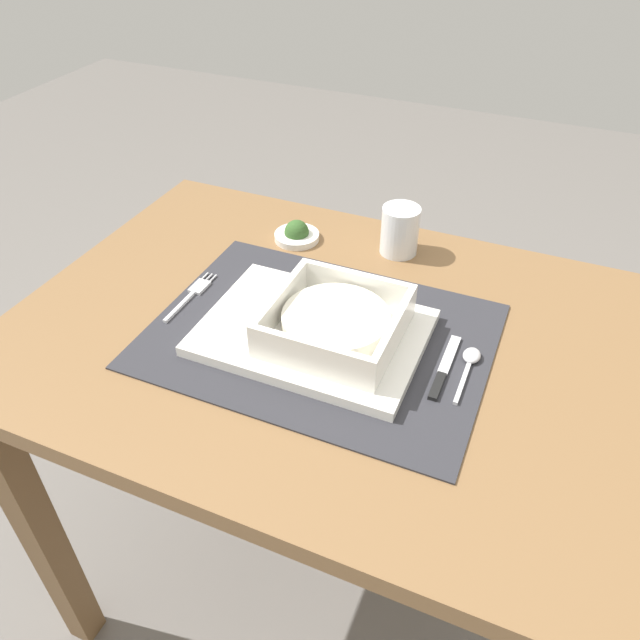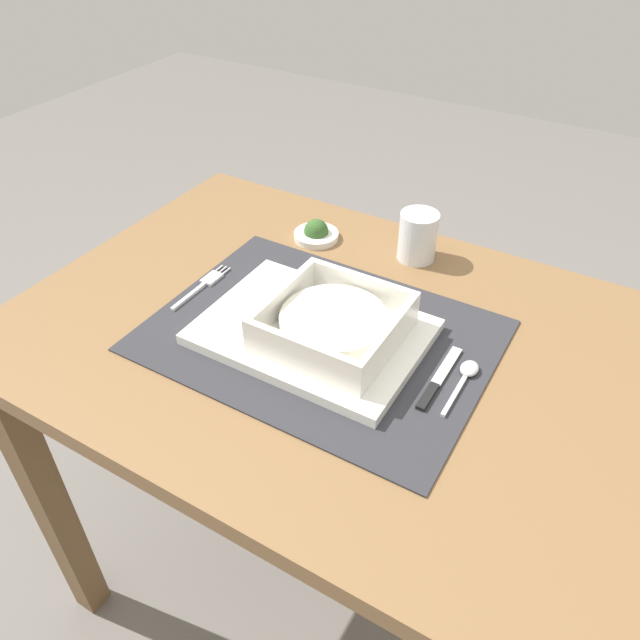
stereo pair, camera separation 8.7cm
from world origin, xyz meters
The scene contains 10 objects.
ground_plane centered at (0.00, 0.00, 0.00)m, with size 6.00×6.00×0.00m, color slate.
dining_table centered at (0.00, 0.00, 0.61)m, with size 0.95×0.67×0.72m.
placemat centered at (-0.02, -0.02, 0.73)m, with size 0.48×0.36×0.00m, color #2D2D33.
serving_plate centered at (-0.03, -0.03, 0.74)m, with size 0.31×0.22×0.02m, color white.
porridge_bowl centered at (0.01, -0.03, 0.76)m, with size 0.18×0.18×0.05m.
fork centered at (-0.24, -0.01, 0.73)m, with size 0.02×0.13×0.00m.
spoon centered at (0.19, 0.00, 0.73)m, with size 0.02×0.11×0.01m.
butter_knife centered at (0.16, -0.03, 0.73)m, with size 0.01×0.13×0.01m.
drinking_glass centered at (0.02, 0.24, 0.76)m, with size 0.06×0.06×0.08m.
condiment_saucer centered at (-0.16, 0.21, 0.73)m, with size 0.08×0.08×0.04m.
Camera 1 is at (0.25, -0.64, 1.30)m, focal length 34.53 mm.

